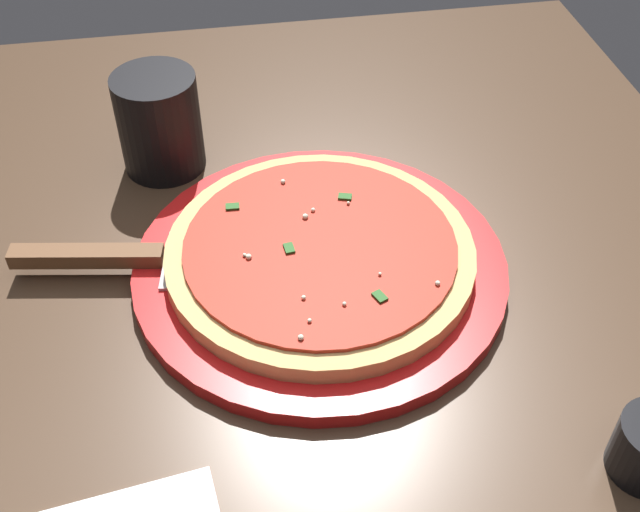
{
  "coord_description": "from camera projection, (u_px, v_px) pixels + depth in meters",
  "views": [
    {
      "loc": [
        0.45,
        -0.07,
        1.22
      ],
      "look_at": [
        -0.03,
        0.01,
        0.76
      ],
      "focal_mm": 44.11,
      "sensor_mm": 36.0,
      "label": 1
    }
  ],
  "objects": [
    {
      "name": "cup_tall_drink",
      "position": [
        159.0,
        123.0,
        0.76
      ],
      "size": [
        0.08,
        0.08,
        0.1
      ],
      "primitive_type": "cylinder",
      "color": "black",
      "rests_on": "restaurant_table"
    },
    {
      "name": "pizza",
      "position": [
        320.0,
        253.0,
        0.66
      ],
      "size": [
        0.26,
        0.26,
        0.02
      ],
      "color": "#DBB26B",
      "rests_on": "serving_plate"
    },
    {
      "name": "serving_plate",
      "position": [
        320.0,
        267.0,
        0.68
      ],
      "size": [
        0.32,
        0.32,
        0.01
      ],
      "primitive_type": "cylinder",
      "color": "red",
      "rests_on": "restaurant_table"
    },
    {
      "name": "restaurant_table",
      "position": [
        318.0,
        398.0,
        0.76
      ],
      "size": [
        0.98,
        0.83,
        0.74
      ],
      "color": "black",
      "rests_on": "ground_plane"
    },
    {
      "name": "pizza_server",
      "position": [
        135.0,
        257.0,
        0.67
      ],
      "size": [
        0.08,
        0.22,
        0.01
      ],
      "color": "silver",
      "rests_on": "serving_plate"
    }
  ]
}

